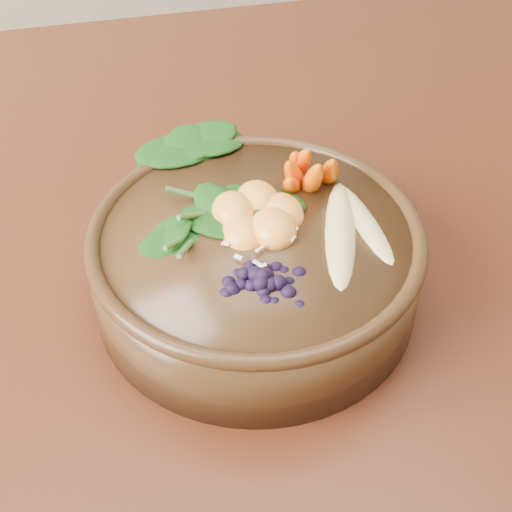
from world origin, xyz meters
TOP-DOWN VIEW (x-y plane):
  - dining_table at (0.00, 0.00)m, footprint 1.60×0.90m
  - stoneware_bowl at (-0.07, -0.09)m, footprint 0.30×0.30m
  - kale_heap at (-0.10, -0.03)m, footprint 0.19×0.18m
  - carrot_cluster at (-0.01, -0.03)m, footprint 0.06×0.06m
  - banana_halves at (-0.00, -0.10)m, footprint 0.07×0.14m
  - mandarin_cluster at (-0.07, -0.07)m, footprint 0.09×0.09m
  - blueberry_pile at (-0.08, -0.14)m, footprint 0.13×0.11m
  - coconut_flakes at (-0.07, -0.10)m, footprint 0.09×0.08m

SIDE VIEW (x-z plane):
  - dining_table at x=0.00m, z-range 0.28..1.03m
  - stoneware_bowl at x=-0.07m, z-range 0.75..0.82m
  - coconut_flakes at x=-0.07m, z-range 0.82..0.82m
  - banana_halves at x=0.00m, z-range 0.82..0.84m
  - mandarin_cluster at x=-0.07m, z-range 0.82..0.85m
  - blueberry_pile at x=-0.08m, z-range 0.82..0.85m
  - kale_heap at x=-0.10m, z-range 0.82..0.86m
  - carrot_cluster at x=-0.01m, z-range 0.82..0.89m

